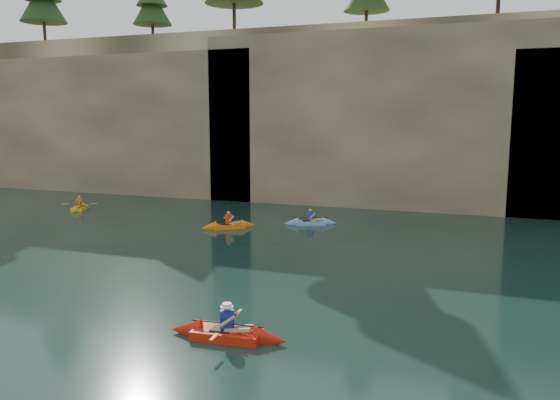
% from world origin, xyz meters
% --- Properties ---
extents(ground, '(160.00, 160.00, 0.00)m').
position_xyz_m(ground, '(0.00, 0.00, 0.00)').
color(ground, black).
rests_on(ground, ground).
extents(cliff, '(70.00, 16.00, 12.00)m').
position_xyz_m(cliff, '(0.00, 30.00, 6.00)').
color(cliff, tan).
rests_on(cliff, ground).
extents(cliff_slab_west, '(26.00, 2.40, 10.56)m').
position_xyz_m(cliff_slab_west, '(-20.00, 22.60, 5.28)').
color(cliff_slab_west, tan).
rests_on(cliff_slab_west, ground).
extents(cliff_slab_center, '(24.00, 2.40, 11.40)m').
position_xyz_m(cliff_slab_center, '(2.00, 22.60, 5.70)').
color(cliff_slab_center, tan).
rests_on(cliff_slab_center, ground).
extents(sea_cave_west, '(4.50, 1.00, 4.00)m').
position_xyz_m(sea_cave_west, '(-18.00, 21.95, 2.00)').
color(sea_cave_west, black).
rests_on(sea_cave_west, ground).
extents(sea_cave_center, '(3.50, 1.00, 3.20)m').
position_xyz_m(sea_cave_center, '(-4.00, 21.95, 1.60)').
color(sea_cave_center, black).
rests_on(sea_cave_center, ground).
extents(sea_cave_east, '(5.00, 1.00, 4.50)m').
position_xyz_m(sea_cave_east, '(10.00, 21.95, 2.25)').
color(sea_cave_east, black).
rests_on(sea_cave_east, ground).
extents(main_kayaker, '(3.28, 2.21, 1.20)m').
position_xyz_m(main_kayaker, '(1.43, 0.12, 0.16)').
color(main_kayaker, red).
rests_on(main_kayaker, ground).
extents(kayaker_orange, '(2.71, 2.38, 1.12)m').
position_xyz_m(kayaker_orange, '(-4.67, 13.07, 0.14)').
color(kayaker_orange, orange).
rests_on(kayaker_orange, ground).
extents(kayaker_yellow, '(2.04, 2.72, 1.10)m').
position_xyz_m(kayaker_yellow, '(-15.82, 14.99, 0.14)').
color(kayaker_yellow, yellow).
rests_on(kayaker_yellow, ground).
extents(kayaker_ltblue_mid, '(2.89, 2.03, 1.09)m').
position_xyz_m(kayaker_ltblue_mid, '(-0.95, 15.43, 0.13)').
color(kayaker_ltblue_mid, '#7FA6D4').
rests_on(kayaker_ltblue_mid, ground).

